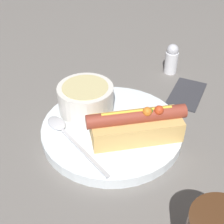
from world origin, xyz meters
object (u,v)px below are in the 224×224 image
object	(u,v)px
salt_shaker	(172,59)
spoon	(63,130)
hot_dog	(136,125)
soup_bowl	(86,97)

from	to	relation	value
salt_shaker	spoon	bearing A→B (deg)	-162.72
hot_dog	soup_bowl	size ratio (longest dim) A/B	1.60
spoon	salt_shaker	distance (m)	0.32
hot_dog	salt_shaker	size ratio (longest dim) A/B	2.32
spoon	hot_dog	bearing A→B (deg)	-133.44
soup_bowl	spoon	xyz separation A→B (m)	(-0.06, -0.04, -0.02)
soup_bowl	salt_shaker	distance (m)	0.25
soup_bowl	spoon	distance (m)	0.08
salt_shaker	soup_bowl	bearing A→B (deg)	-166.44
hot_dog	salt_shaker	distance (m)	0.27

